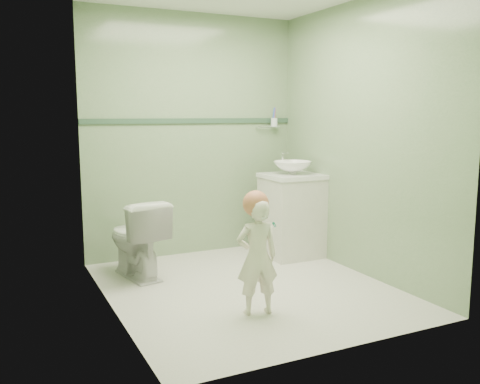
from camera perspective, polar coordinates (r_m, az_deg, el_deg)
ground at (r=4.34m, az=0.87°, el=-10.50°), size 2.50×2.50×0.00m
room_shell at (r=4.11m, az=0.91°, el=5.52°), size 2.50×2.54×2.40m
trim_stripe at (r=5.24m, az=-5.23°, el=7.78°), size 2.20×0.02×0.05m
vanity at (r=5.23m, az=5.69°, el=-2.71°), size 0.52×0.50×0.80m
counter at (r=5.16m, az=5.76°, el=1.75°), size 0.54×0.52×0.04m
basin at (r=5.15m, az=5.77°, el=2.68°), size 0.37×0.37×0.13m
faucet at (r=5.30m, az=4.74°, el=3.73°), size 0.03×0.13×0.18m
cup_holder at (r=5.57m, az=3.69°, el=7.65°), size 0.26×0.07×0.21m
toilet at (r=4.63m, az=-11.32°, el=-5.00°), size 0.50×0.74×0.69m
toddler at (r=3.70m, az=1.89°, el=-7.15°), size 0.33×0.25×0.83m
hair_cap at (r=3.64m, az=1.74°, el=-1.27°), size 0.18×0.18×0.18m
teal_toothbrush at (r=3.55m, az=3.66°, el=-3.53°), size 0.11×0.14×0.08m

